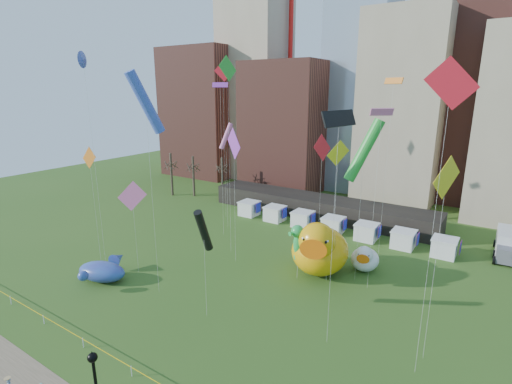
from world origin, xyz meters
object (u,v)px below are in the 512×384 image
Objects in this scene: box_truck at (509,244)px; lamppost at (96,383)px; whale_inflatable at (103,270)px; seahorse_green at (298,240)px; seahorse_purple at (327,254)px; big_duck at (319,249)px; small_duck at (365,258)px.

lamppost is at bearing -116.56° from box_truck.
whale_inflatable is at bearing -141.11° from box_truck.
seahorse_green is 3.56m from seahorse_purple.
big_duck is 1.34× the size of whale_inflatable.
box_truck is (19.71, 20.05, -2.92)m from seahorse_green.
big_duck is 1.67× the size of lamppost.
seahorse_purple is 0.60× the size of box_truck.
big_duck is 2.12× the size of seahorse_purple.
box_truck is (37.57, 32.26, 0.51)m from whale_inflatable.
whale_inflatable is at bearing -123.57° from seahorse_green.
seahorse_green is at bearing 87.88° from lamppost.
box_truck is at bearing 65.20° from lamppost.
whale_inflatable is (-19.46, -14.49, -2.00)m from big_duck.
small_duck is at bearing 66.61° from seahorse_purple.
seahorse_purple is at bearing -131.91° from small_duck.
seahorse_purple is 0.79× the size of lamppost.
seahorse_purple is 0.64× the size of whale_inflatable.
small_duck is 0.82× the size of lamppost.
lamppost is at bearing -70.05° from seahorse_green.
seahorse_green is 21.91m from whale_inflatable.
seahorse_purple is at bearing 45.88° from seahorse_green.
seahorse_green is (-1.60, -2.28, 1.43)m from big_duck.
big_duck reaches higher than box_truck.
big_duck is at bearing 20.19° from whale_inflatable.
big_duck is 1.68m from seahorse_purple.
box_truck is (13.96, 14.09, 0.08)m from small_duck.
seahorse_purple is (2.98, 1.31, -1.45)m from seahorse_green.
lamppost is (-6.66, -30.53, 1.94)m from small_duck.
small_duck is at bearing 21.10° from whale_inflatable.
box_truck is at bearing 67.55° from seahorse_green.
big_duck is 2.03× the size of small_duck.
seahorse_green is 1.39× the size of seahorse_purple.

